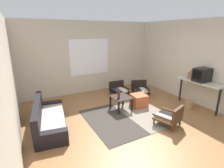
# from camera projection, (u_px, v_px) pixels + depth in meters

# --- Properties ---
(ground_plane) EXTENTS (7.80, 7.80, 0.00)m
(ground_plane) POSITION_uv_depth(u_px,v_px,m) (134.00, 124.00, 4.45)
(ground_plane) COLOR olive
(far_wall_with_window) EXTENTS (5.60, 0.13, 2.70)m
(far_wall_with_window) POSITION_uv_depth(u_px,v_px,m) (89.00, 57.00, 6.62)
(far_wall_with_window) COLOR beige
(far_wall_with_window) RESTS_ON ground
(side_wall_right) EXTENTS (0.12, 6.60, 2.70)m
(side_wall_right) POSITION_uv_depth(u_px,v_px,m) (198.00, 63.00, 5.52)
(side_wall_right) COLOR beige
(side_wall_right) RESTS_ON ground
(side_wall_left) EXTENTS (0.12, 6.60, 2.70)m
(side_wall_left) POSITION_uv_depth(u_px,v_px,m) (7.00, 87.00, 3.09)
(side_wall_left) COLOR beige
(side_wall_left) RESTS_ON ground
(area_rug) EXTENTS (2.23, 1.99, 0.01)m
(area_rug) POSITION_uv_depth(u_px,v_px,m) (127.00, 117.00, 4.84)
(area_rug) COLOR #38332D
(area_rug) RESTS_ON ground
(couch) EXTENTS (0.96, 1.91, 0.69)m
(couch) POSITION_uv_depth(u_px,v_px,m) (48.00, 120.00, 4.25)
(couch) COLOR black
(couch) RESTS_ON ground
(coffee_table) EXTENTS (0.54, 0.59, 0.42)m
(coffee_table) POSITION_uv_depth(u_px,v_px,m) (121.00, 99.00, 5.21)
(coffee_table) COLOR black
(coffee_table) RESTS_ON ground
(armchair_by_window) EXTENTS (0.63, 0.60, 0.50)m
(armchair_by_window) POSITION_uv_depth(u_px,v_px,m) (119.00, 89.00, 6.46)
(armchair_by_window) COLOR black
(armchair_by_window) RESTS_ON ground
(armchair_striped_foreground) EXTENTS (0.68, 0.71, 0.56)m
(armchair_striped_foreground) POSITION_uv_depth(u_px,v_px,m) (170.00, 117.00, 4.30)
(armchair_striped_foreground) COLOR #472D19
(armchair_striped_foreground) RESTS_ON ground
(armchair_corner) EXTENTS (0.75, 0.74, 0.55)m
(armchair_corner) POSITION_uv_depth(u_px,v_px,m) (140.00, 89.00, 6.40)
(armchair_corner) COLOR black
(armchair_corner) RESTS_ON ground
(ottoman_orange) EXTENTS (0.51, 0.51, 0.39)m
(ottoman_orange) POSITION_uv_depth(u_px,v_px,m) (139.00, 100.00, 5.48)
(ottoman_orange) COLOR #BC5633
(ottoman_orange) RESTS_ON ground
(console_shelf) EXTENTS (0.45, 1.42, 0.87)m
(console_shelf) POSITION_uv_depth(u_px,v_px,m) (199.00, 84.00, 5.23)
(console_shelf) COLOR beige
(console_shelf) RESTS_ON ground
(crt_television) EXTENTS (0.47, 0.36, 0.41)m
(crt_television) POSITION_uv_depth(u_px,v_px,m) (202.00, 75.00, 5.10)
(crt_television) COLOR black
(crt_television) RESTS_ON console_shelf
(clay_vase) EXTENTS (0.23, 0.23, 0.29)m
(clay_vase) POSITION_uv_depth(u_px,v_px,m) (191.00, 75.00, 5.43)
(clay_vase) COLOR #935B38
(clay_vase) RESTS_ON console_shelf
(glass_bottle) EXTENTS (0.08, 0.08, 0.28)m
(glass_bottle) POSITION_uv_depth(u_px,v_px,m) (119.00, 94.00, 5.08)
(glass_bottle) COLOR #5B2319
(glass_bottle) RESTS_ON coffee_table
(wicker_basket) EXTENTS (0.26, 0.26, 0.24)m
(wicker_basket) POSITION_uv_depth(u_px,v_px,m) (189.00, 104.00, 5.37)
(wicker_basket) COLOR #9E7A4C
(wicker_basket) RESTS_ON ground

